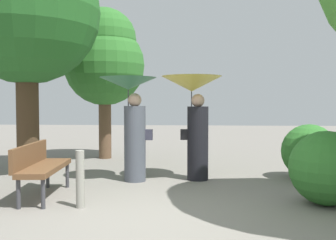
% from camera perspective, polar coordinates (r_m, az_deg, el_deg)
% --- Properties ---
extents(ground_plane, '(40.00, 40.00, 0.00)m').
position_cam_1_polar(ground_plane, '(5.01, -2.16, -14.47)').
color(ground_plane, slate).
extents(person_left, '(1.06, 1.06, 1.94)m').
position_cam_1_polar(person_left, '(7.16, -5.46, 1.24)').
color(person_left, '#474C56').
rests_on(person_left, ground).
extents(person_right, '(1.14, 1.14, 1.97)m').
position_cam_1_polar(person_right, '(7.25, 3.90, 2.11)').
color(person_right, black).
rests_on(person_right, ground).
extents(park_bench, '(0.61, 1.53, 0.83)m').
position_cam_1_polar(park_bench, '(6.29, -18.58, -6.32)').
color(park_bench, '#38383D').
rests_on(park_bench, ground).
extents(tree_mid_left, '(2.10, 2.10, 3.95)m').
position_cam_1_polar(tree_mid_left, '(10.26, -9.46, 9.16)').
color(tree_mid_left, brown).
rests_on(tree_mid_left, ground).
extents(bush_path_left, '(1.07, 1.07, 1.07)m').
position_cam_1_polar(bush_path_left, '(5.97, 22.63, -6.63)').
color(bush_path_left, '#2D6B28').
rests_on(bush_path_left, ground).
extents(bush_path_right, '(1.06, 1.06, 1.06)m').
position_cam_1_polar(bush_path_right, '(7.88, 20.34, -4.43)').
color(bush_path_right, '#2D6B28').
rests_on(bush_path_right, ground).
extents(path_marker_post, '(0.12, 0.12, 0.81)m').
position_cam_1_polar(path_marker_post, '(5.53, -12.98, -8.59)').
color(path_marker_post, gray).
rests_on(path_marker_post, ground).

